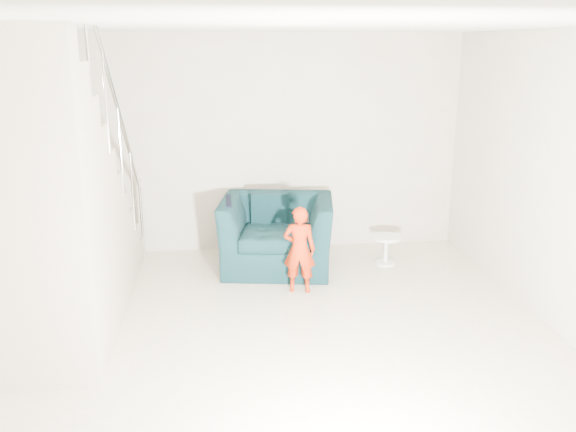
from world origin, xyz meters
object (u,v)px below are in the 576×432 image
object	(u,v)px
toddler	(299,250)
side_table	(386,245)
staircase	(55,233)
armchair	(277,233)

from	to	relation	value
toddler	side_table	distance (m)	1.37
toddler	staircase	xyz separation A→B (m)	(-2.27, -0.68, 0.48)
side_table	armchair	bearing A→B (deg)	177.87
toddler	side_table	bearing A→B (deg)	-135.51
toddler	staircase	world-z (taller)	staircase
armchair	side_table	bearing A→B (deg)	6.90
toddler	armchair	bearing A→B (deg)	-65.59
side_table	toddler	bearing A→B (deg)	-147.85
armchair	side_table	world-z (taller)	armchair
armchair	toddler	world-z (taller)	toddler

